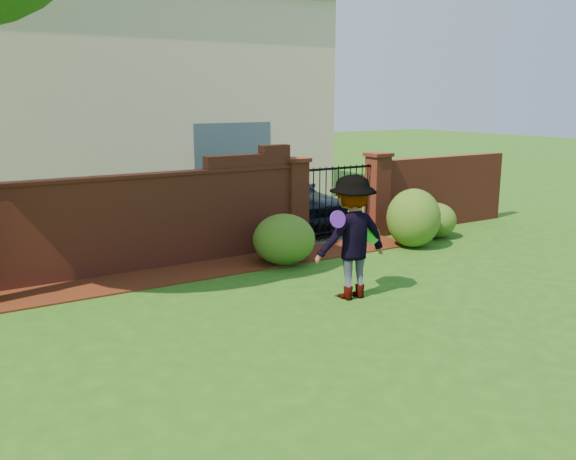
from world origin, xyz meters
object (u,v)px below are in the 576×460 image
car (280,196)px  frisbee_green (372,235)px  frisbee_purple (338,219)px  man (353,238)px

car → frisbee_green: bearing=-108.4°
frisbee_purple → frisbee_green: size_ratio=1.00×
car → man: bearing=-111.9°
man → frisbee_purple: (-0.38, -0.12, 0.35)m
man → frisbee_green: man is taller
car → frisbee_purple: car is taller
man → frisbee_green: size_ratio=7.34×
man → frisbee_purple: bearing=20.0°
car → frisbee_purple: (-2.20, -5.32, 0.56)m
man → frisbee_green: (0.34, -0.06, 0.01)m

